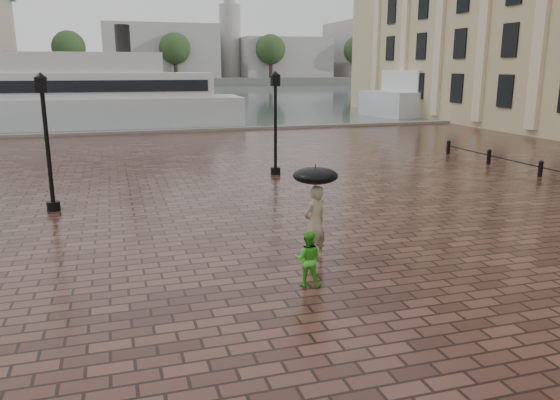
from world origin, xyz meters
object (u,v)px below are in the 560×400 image
Objects in this scene: child_pedestrian at (308,259)px; street_lamps at (86,125)px; ferry_far at (471,89)px; ferry_near at (89,97)px; adult_pedestrian at (315,223)px.

street_lamps is at bearing -47.27° from child_pedestrian.
child_pedestrian is at bearing -141.87° from ferry_far.
ferry_near is (-5.54, 36.29, 1.77)m from child_pedestrian.
child_pedestrian is 52.10m from ferry_far.
ferry_far is at bearing 8.14° from ferry_near.
ferry_far reaches higher than adult_pedestrian.
ferry_near is 38.78m from ferry_far.
ferry_near is at bearing -103.98° from adult_pedestrian.
adult_pedestrian is at bearing -77.47° from ferry_near.
ferry_near reaches higher than street_lamps.
child_pedestrian is 0.05× the size of ferry_near.
ferry_near reaches higher than adult_pedestrian.
street_lamps is 46.19m from ferry_far.
ferry_far is (38.01, 26.23, 0.16)m from street_lamps.
child_pedestrian is (4.97, -14.00, -1.70)m from street_lamps.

